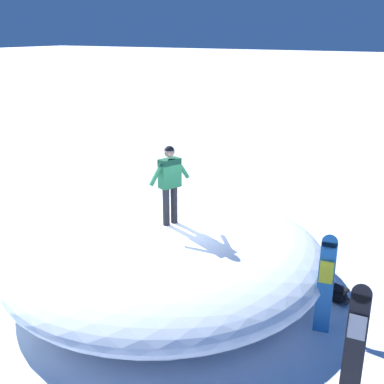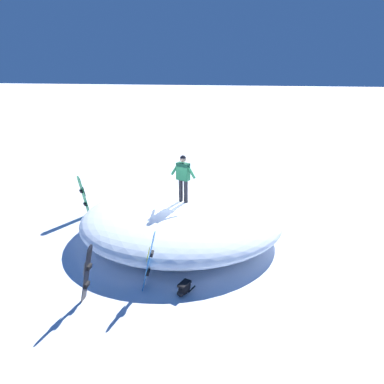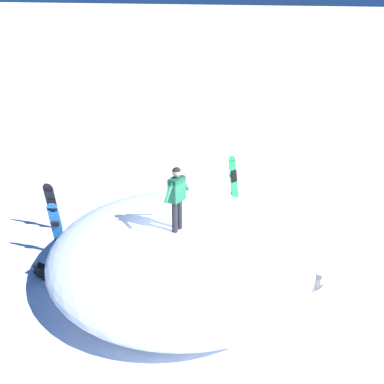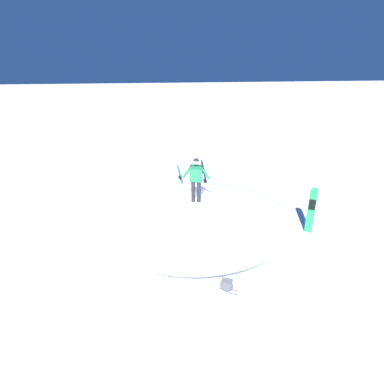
# 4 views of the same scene
# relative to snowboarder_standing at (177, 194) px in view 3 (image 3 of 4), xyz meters

# --- Properties ---
(ground) EXTENTS (240.00, 240.00, 0.00)m
(ground) POSITION_rel_snowboarder_standing_xyz_m (-0.06, -0.14, -2.21)
(ground) COLOR white
(snow_mound) EXTENTS (8.53, 8.22, 1.27)m
(snow_mound) POSITION_rel_snowboarder_standing_xyz_m (-0.06, 0.06, -1.58)
(snow_mound) COLOR white
(snow_mound) RESTS_ON ground
(snowboarder_standing) EXTENTS (0.95, 0.41, 1.60)m
(snowboarder_standing) POSITION_rel_snowboarder_standing_xyz_m (0.00, 0.00, 0.00)
(snowboarder_standing) COLOR black
(snowboarder_standing) RESTS_ON snow_mound
(snowboard_primary_upright) EXTENTS (0.43, 0.34, 1.68)m
(snowboard_primary_upright) POSITION_rel_snowboarder_standing_xyz_m (-0.08, -3.22, -1.34)
(snowboard_primary_upright) COLOR #2672BF
(snowboard_primary_upright) RESTS_ON ground
(snowboard_secondary_upright) EXTENTS (0.41, 0.42, 1.70)m
(snowboard_secondary_upright) POSITION_rel_snowboarder_standing_xyz_m (-4.20, 0.75, -1.34)
(snowboard_secondary_upright) COLOR #1E8C47
(snowboard_secondary_upright) RESTS_ON ground
(snowboard_tertiary_upright) EXTENTS (0.39, 0.32, 1.58)m
(snowboard_tertiary_upright) POSITION_rel_snowboarder_standing_xyz_m (-1.39, -4.05, -1.40)
(snowboard_tertiary_upright) COLOR black
(snowboard_tertiary_upright) RESTS_ON ground
(backpack_near) EXTENTS (0.41, 0.69, 0.33)m
(backpack_near) POSITION_rel_snowboarder_standing_xyz_m (0.84, -3.25, -2.04)
(backpack_near) COLOR black
(backpack_near) RESTS_ON ground
(backpack_far) EXTENTS (0.56, 0.44, 0.36)m
(backpack_far) POSITION_rel_snowboarder_standing_xyz_m (-0.08, 3.29, -2.03)
(backpack_far) COLOR #4C4C51
(backpack_far) RESTS_ON ground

